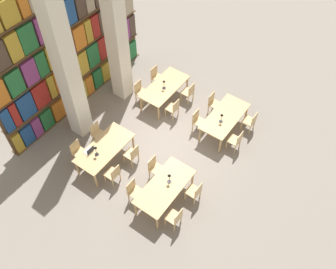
% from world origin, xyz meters
% --- Properties ---
extents(ground_plane, '(40.00, 40.00, 0.00)m').
position_xyz_m(ground_plane, '(0.00, 0.00, 0.00)').
color(ground_plane, gray).
extents(bookshelf_bank, '(6.83, 0.35, 5.50)m').
position_xyz_m(bookshelf_bank, '(0.01, 4.04, 2.65)').
color(bookshelf_bank, brown).
rests_on(bookshelf_bank, ground_plane).
extents(pillar_left, '(0.59, 0.59, 6.00)m').
position_xyz_m(pillar_left, '(-1.18, 2.93, 3.00)').
color(pillar_left, silver).
rests_on(pillar_left, ground_plane).
extents(pillar_center, '(0.59, 0.59, 6.00)m').
position_xyz_m(pillar_center, '(1.18, 2.93, 3.00)').
color(pillar_center, silver).
rests_on(pillar_center, ground_plane).
extents(reading_table_0, '(2.08, 0.99, 0.75)m').
position_xyz_m(reading_table_0, '(-1.78, -1.27, 0.68)').
color(reading_table_0, tan).
rests_on(reading_table_0, ground_plane).
extents(chair_0, '(0.42, 0.40, 0.87)m').
position_xyz_m(chair_0, '(-2.33, -2.05, 0.47)').
color(chair_0, tan).
rests_on(chair_0, ground_plane).
extents(chair_1, '(0.42, 0.40, 0.87)m').
position_xyz_m(chair_1, '(-2.33, -0.49, 0.47)').
color(chair_1, tan).
rests_on(chair_1, ground_plane).
extents(chair_2, '(0.42, 0.40, 0.87)m').
position_xyz_m(chair_2, '(-1.25, -2.05, 0.47)').
color(chair_2, tan).
rests_on(chair_2, ground_plane).
extents(chair_3, '(0.42, 0.40, 0.87)m').
position_xyz_m(chair_3, '(-1.25, -0.49, 0.47)').
color(chair_3, tan).
rests_on(chair_3, ground_plane).
extents(desk_lamp_0, '(0.14, 0.14, 0.40)m').
position_xyz_m(desk_lamp_0, '(-1.56, -1.29, 1.02)').
color(desk_lamp_0, black).
rests_on(desk_lamp_0, reading_table_0).
extents(reading_table_1, '(2.08, 0.99, 0.75)m').
position_xyz_m(reading_table_1, '(1.84, -1.31, 0.68)').
color(reading_table_1, tan).
rests_on(reading_table_1, ground_plane).
extents(chair_4, '(0.42, 0.40, 0.87)m').
position_xyz_m(chair_4, '(1.30, -2.09, 0.47)').
color(chair_4, tan).
rests_on(chair_4, ground_plane).
extents(chair_5, '(0.42, 0.40, 0.87)m').
position_xyz_m(chair_5, '(1.30, -0.54, 0.47)').
color(chair_5, tan).
rests_on(chair_5, ground_plane).
extents(chair_6, '(0.42, 0.40, 0.87)m').
position_xyz_m(chair_6, '(2.39, -2.09, 0.47)').
color(chair_6, tan).
rests_on(chair_6, ground_plane).
extents(chair_7, '(0.42, 0.40, 0.87)m').
position_xyz_m(chair_7, '(2.39, -0.54, 0.47)').
color(chair_7, tan).
rests_on(chair_7, ground_plane).
extents(desk_lamp_1, '(0.14, 0.14, 0.40)m').
position_xyz_m(desk_lamp_1, '(1.51, -1.33, 1.02)').
color(desk_lamp_1, black).
rests_on(desk_lamp_1, reading_table_1).
extents(reading_table_2, '(2.08, 0.99, 0.75)m').
position_xyz_m(reading_table_2, '(-1.73, 1.24, 0.68)').
color(reading_table_2, tan).
rests_on(reading_table_2, ground_plane).
extents(chair_8, '(0.42, 0.40, 0.87)m').
position_xyz_m(chair_8, '(-2.23, 0.46, 0.47)').
color(chair_8, tan).
rests_on(chair_8, ground_plane).
extents(chair_9, '(0.42, 0.40, 0.87)m').
position_xyz_m(chair_9, '(-2.23, 2.01, 0.47)').
color(chair_9, tan).
rests_on(chair_9, ground_plane).
extents(chair_10, '(0.42, 0.40, 0.87)m').
position_xyz_m(chair_10, '(-1.26, 0.46, 0.47)').
color(chair_10, tan).
rests_on(chair_10, ground_plane).
extents(chair_11, '(0.42, 0.40, 0.87)m').
position_xyz_m(chair_11, '(-1.26, 2.01, 0.47)').
color(chair_11, tan).
rests_on(chair_11, ground_plane).
extents(desk_lamp_2, '(0.14, 0.14, 0.42)m').
position_xyz_m(desk_lamp_2, '(-2.09, 1.24, 1.03)').
color(desk_lamp_2, black).
rests_on(desk_lamp_2, reading_table_2).
extents(laptop, '(0.32, 0.22, 0.21)m').
position_xyz_m(laptop, '(-2.14, 1.53, 0.79)').
color(laptop, silver).
rests_on(laptop, reading_table_2).
extents(reading_table_3, '(2.08, 0.99, 0.75)m').
position_xyz_m(reading_table_3, '(1.82, 1.33, 0.68)').
color(reading_table_3, tan).
rests_on(reading_table_3, ground_plane).
extents(chair_12, '(0.42, 0.40, 0.87)m').
position_xyz_m(chair_12, '(1.29, 0.56, 0.47)').
color(chair_12, tan).
rests_on(chair_12, ground_plane).
extents(chair_13, '(0.42, 0.40, 0.87)m').
position_xyz_m(chair_13, '(1.29, 2.11, 0.47)').
color(chair_13, tan).
rests_on(chair_13, ground_plane).
extents(chair_14, '(0.42, 0.40, 0.87)m').
position_xyz_m(chair_14, '(2.33, 0.56, 0.47)').
color(chair_14, tan).
rests_on(chair_14, ground_plane).
extents(chair_15, '(0.42, 0.40, 0.87)m').
position_xyz_m(chair_15, '(2.33, 2.11, 0.47)').
color(chair_15, tan).
rests_on(chair_15, ground_plane).
extents(desk_lamp_3, '(0.14, 0.14, 0.40)m').
position_xyz_m(desk_lamp_3, '(1.71, 1.28, 1.02)').
color(desk_lamp_3, black).
rests_on(desk_lamp_3, reading_table_3).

